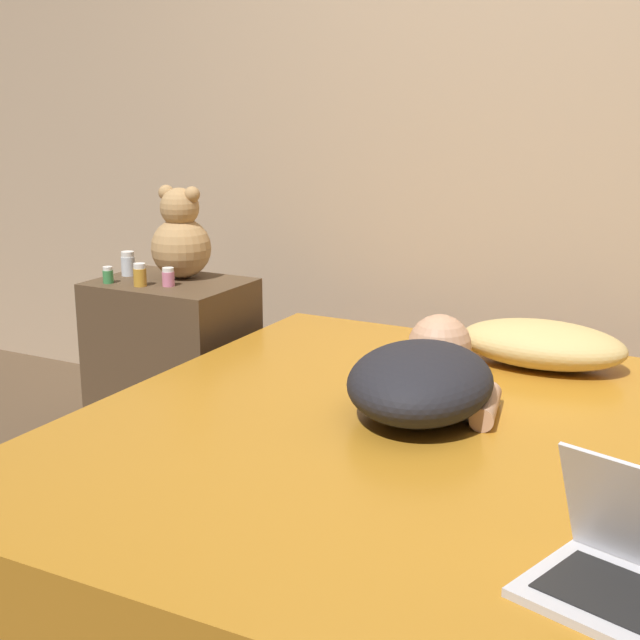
{
  "coord_description": "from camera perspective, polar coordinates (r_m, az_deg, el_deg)",
  "views": [
    {
      "loc": [
        0.69,
        -1.89,
        1.27
      ],
      "look_at": [
        -0.42,
        0.23,
        0.65
      ],
      "focal_mm": 50.0,
      "sensor_mm": 36.0,
      "label": 1
    }
  ],
  "objects": [
    {
      "name": "nightstand",
      "position": [
        3.26,
        -9.38,
        -2.82
      ],
      "size": [
        0.52,
        0.39,
        0.61
      ],
      "color": "brown",
      "rests_on": "ground_plane"
    },
    {
      "name": "bottle_pink",
      "position": [
        3.1,
        -9.69,
        2.72
      ],
      "size": [
        0.04,
        0.04,
        0.06
      ],
      "color": "pink",
      "rests_on": "nightstand"
    },
    {
      "name": "wall_back",
      "position": [
        3.15,
        15.66,
        14.61
      ],
      "size": [
        8.0,
        0.06,
        2.6
      ],
      "color": "tan",
      "rests_on": "ground_plane"
    },
    {
      "name": "bed",
      "position": [
        2.26,
        6.98,
        -12.88
      ],
      "size": [
        1.77,
        1.83,
        0.47
      ],
      "color": "#4C331E",
      "rests_on": "ground_plane"
    },
    {
      "name": "bottle_amber",
      "position": [
        3.11,
        -11.46,
        2.84
      ],
      "size": [
        0.04,
        0.04,
        0.08
      ],
      "color": "gold",
      "rests_on": "nightstand"
    },
    {
      "name": "pillow",
      "position": [
        2.72,
        14.01,
        -1.5
      ],
      "size": [
        0.5,
        0.29,
        0.13
      ],
      "color": "tan",
      "rests_on": "bed"
    },
    {
      "name": "bottle_clear",
      "position": [
        3.3,
        -12.18,
        3.53
      ],
      "size": [
        0.05,
        0.05,
        0.09
      ],
      "color": "silver",
      "rests_on": "nightstand"
    },
    {
      "name": "laptop",
      "position": [
        1.57,
        19.48,
        -14.9
      ],
      "size": [
        0.36,
        0.31,
        0.23
      ],
      "rotation": [
        0.0,
        0.0,
        -0.3
      ],
      "color": "silver",
      "rests_on": "bed"
    },
    {
      "name": "teddy_bear",
      "position": [
        3.21,
        -8.9,
        5.2
      ],
      "size": [
        0.21,
        0.21,
        0.33
      ],
      "color": "tan",
      "rests_on": "nightstand"
    },
    {
      "name": "person_lying",
      "position": [
        2.31,
        6.74,
        -3.56
      ],
      "size": [
        0.46,
        0.68,
        0.18
      ],
      "rotation": [
        0.0,
        0.0,
        0.21
      ],
      "color": "black",
      "rests_on": "bed"
    },
    {
      "name": "ground_plane",
      "position": [
        2.38,
        6.8,
        -17.85
      ],
      "size": [
        12.0,
        12.0,
        0.0
      ],
      "primitive_type": "plane",
      "color": "brown"
    },
    {
      "name": "bottle_green",
      "position": [
        3.19,
        -13.42,
        2.81
      ],
      "size": [
        0.04,
        0.04,
        0.06
      ],
      "color": "#3D8E4C",
      "rests_on": "nightstand"
    }
  ]
}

